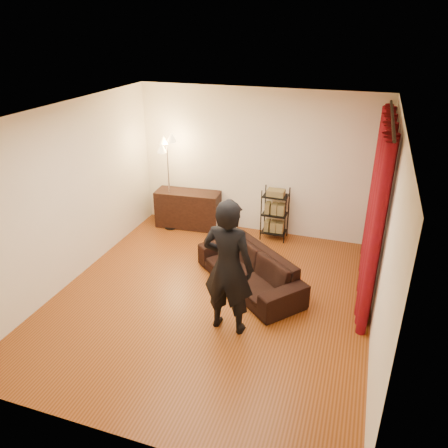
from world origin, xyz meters
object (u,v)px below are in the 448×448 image
(sofa, at_px, (249,269))
(wire_shelf, at_px, (275,214))
(media_cabinet, at_px, (188,209))
(storage_boxes, at_px, (226,227))
(floor_lamp, at_px, (169,184))
(person, at_px, (228,267))

(sofa, bearing_deg, wire_shelf, 130.31)
(media_cabinet, bearing_deg, wire_shelf, -3.90)
(sofa, xyz_separation_m, media_cabinet, (-1.72, 1.70, 0.08))
(storage_boxes, xyz_separation_m, floor_lamp, (-1.11, -0.11, 0.78))
(wire_shelf, height_order, floor_lamp, floor_lamp)
(wire_shelf, bearing_deg, sofa, -88.32)
(media_cabinet, bearing_deg, sofa, -49.15)
(wire_shelf, xyz_separation_m, floor_lamp, (-2.03, -0.19, 0.42))
(storage_boxes, relative_size, wire_shelf, 0.31)
(media_cabinet, relative_size, storage_boxes, 4.03)
(media_cabinet, relative_size, floor_lamp, 0.68)
(media_cabinet, xyz_separation_m, storage_boxes, (0.80, -0.07, -0.24))
(storage_boxes, distance_m, floor_lamp, 1.36)
(person, bearing_deg, media_cabinet, -54.38)
(wire_shelf, bearing_deg, storage_boxes, -172.91)
(person, xyz_separation_m, media_cabinet, (-1.72, 2.77, -0.56))
(floor_lamp, bearing_deg, sofa, -36.97)
(floor_lamp, bearing_deg, wire_shelf, 5.46)
(floor_lamp, bearing_deg, media_cabinet, 30.10)
(wire_shelf, relative_size, floor_lamp, 0.54)
(person, height_order, storage_boxes, person)
(storage_boxes, bearing_deg, wire_shelf, 5.17)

